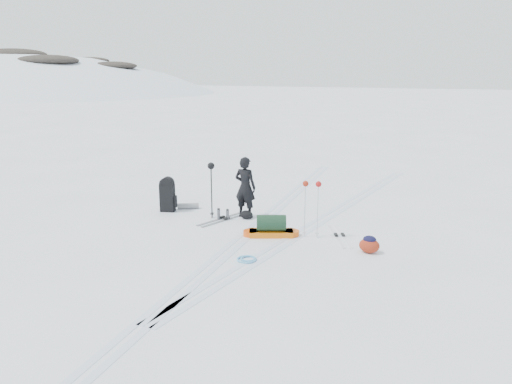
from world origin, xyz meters
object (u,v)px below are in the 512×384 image
Objects in this scene: skier at (245,187)px; expedition_rucksack at (170,195)px; pulk_sled at (271,228)px; ski_poles_black at (211,173)px.

skier is 2.27m from expedition_rucksack.
expedition_rucksack is at bearing 142.09° from pulk_sled.
ski_poles_black is (-2.05, 0.78, 1.05)m from pulk_sled.
skier reaches higher than expedition_rucksack.
pulk_sled is at bearing -9.25° from ski_poles_black.
skier reaches higher than ski_poles_black.
ski_poles_black is (-0.81, -0.42, 0.42)m from skier.
expedition_rucksack is 0.65× the size of ski_poles_black.
skier is 1.84m from pulk_sled.
skier is at bearing 112.60° from pulk_sled.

